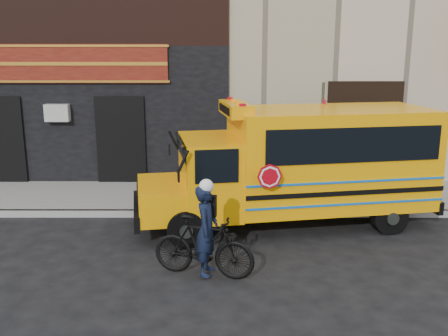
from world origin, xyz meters
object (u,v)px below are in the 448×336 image
sign_pole (321,141)px  bicycle (204,246)px  school_bus (302,162)px  cyclist (207,233)px

sign_pole → bicycle: sign_pole is taller
school_bus → sign_pole: sign_pole is taller
school_bus → bicycle: (-2.19, -2.79, -0.93)m
bicycle → cyclist: size_ratio=1.13×
school_bus → cyclist: 3.58m
cyclist → sign_pole: bearing=-25.4°
sign_pole → cyclist: sign_pole is taller
school_bus → cyclist: school_bus is taller
sign_pole → cyclist: 4.92m
cyclist → bicycle: bearing=89.9°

